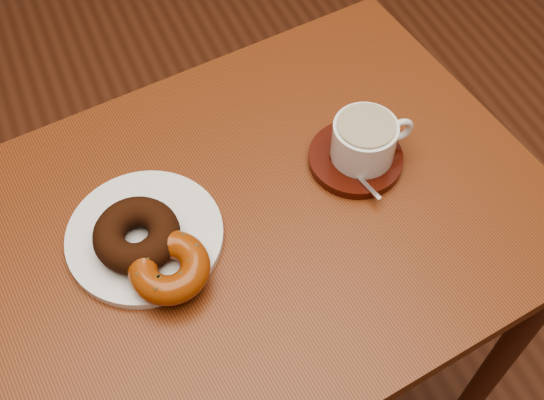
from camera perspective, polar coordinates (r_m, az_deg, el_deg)
name	(u,v)px	position (r m, az deg, el deg)	size (l,w,h in m)	color
ground	(303,293)	(1.70, 2.62, -7.82)	(6.00, 6.00, 0.00)	brown
cafe_table	(260,257)	(1.03, -1.02, -4.75)	(0.85, 0.68, 0.74)	brown
donut_plate	(145,236)	(0.92, -10.59, -2.98)	(0.21, 0.21, 0.01)	silver
donut_cinnamon	(137,235)	(0.89, -11.26, -2.89)	(0.11, 0.11, 0.04)	black
donut_caramel	(169,267)	(0.86, -8.60, -5.57)	(0.11, 0.11, 0.04)	#943F10
saucer	(355,159)	(0.98, 7.00, 3.47)	(0.14, 0.14, 0.01)	#3B0F08
coffee_cup	(365,140)	(0.96, 7.80, 5.03)	(0.12, 0.09, 0.06)	silver
teaspoon	(343,161)	(0.97, 5.96, 3.27)	(0.03, 0.11, 0.01)	silver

